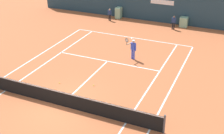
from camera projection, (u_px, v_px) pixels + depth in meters
ground_plane at (66, 100)px, 17.70m from camera, size 80.00×80.00×0.01m
tennis_net at (60, 98)px, 17.00m from camera, size 12.10×0.10×1.07m
sponsor_back_wall at (151, 6)px, 30.43m from camera, size 25.00×1.02×3.12m
player_on_baseline at (133, 48)px, 22.39m from camera, size 0.75×0.63×1.76m
ball_kid_left_post at (110, 14)px, 30.81m from camera, size 0.42×0.17×1.24m
ball_kid_right_post at (174, 22)px, 28.41m from camera, size 0.43×0.22×1.31m
tennis_ball_by_sideline at (94, 85)px, 19.20m from camera, size 0.07×0.07×0.07m
tennis_ball_near_service_line at (59, 83)px, 19.48m from camera, size 0.07×0.07×0.07m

